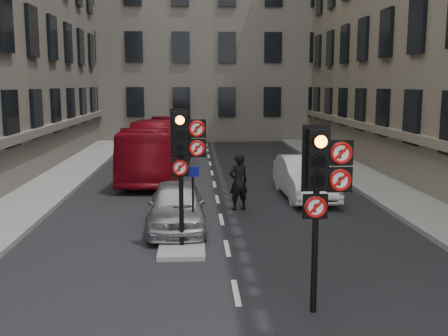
{
  "coord_description": "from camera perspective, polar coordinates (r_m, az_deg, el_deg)",
  "views": [
    {
      "loc": [
        -0.84,
        -8.36,
        4.31
      ],
      "look_at": [
        -0.24,
        2.27,
        2.6
      ],
      "focal_mm": 42.0,
      "sensor_mm": 36.0,
      "label": 1
    }
  ],
  "objects": [
    {
      "name": "centre_island",
      "position": [
        14.02,
        -4.61,
        -8.55
      ],
      "size": [
        1.2,
        2.0,
        0.12
      ],
      "primitive_type": "cube",
      "color": "gray",
      "rests_on": "ground"
    },
    {
      "name": "car_white",
      "position": [
        20.24,
        8.77,
        -1.01
      ],
      "size": [
        1.78,
        4.82,
        1.58
      ],
      "primitive_type": "imported",
      "rotation": [
        0.0,
        0.0,
        0.02
      ],
      "color": "silver",
      "rests_on": "ground"
    },
    {
      "name": "motorcycle",
      "position": [
        14.85,
        -4.59,
        -5.64
      ],
      "size": [
        0.65,
        1.81,
        1.07
      ],
      "primitive_type": "imported",
      "rotation": [
        0.0,
        0.0,
        0.08
      ],
      "color": "black",
      "rests_on": "ground"
    },
    {
      "name": "signal_far",
      "position": [
        13.45,
        -4.38,
        2.23
      ],
      "size": [
        0.91,
        0.4,
        3.58
      ],
      "color": "black",
      "rests_on": "centre_island"
    },
    {
      "name": "car_pink",
      "position": [
        23.28,
        -8.16,
        -0.07
      ],
      "size": [
        2.08,
        4.47,
        1.26
      ],
      "primitive_type": "imported",
      "rotation": [
        0.0,
        0.0,
        0.07
      ],
      "color": "#D73F8B",
      "rests_on": "ground"
    },
    {
      "name": "info_sign",
      "position": [
        14.39,
        -3.41,
        -2.6
      ],
      "size": [
        0.34,
        0.13,
        1.97
      ],
      "rotation": [
        0.0,
        0.0,
        0.2
      ],
      "color": "black",
      "rests_on": "centre_island"
    },
    {
      "name": "pavement_left",
      "position": [
        21.74,
        -20.19,
        -2.67
      ],
      "size": [
        3.0,
        50.0,
        0.16
      ],
      "primitive_type": "cube",
      "color": "gray",
      "rests_on": "ground"
    },
    {
      "name": "motorcyclist",
      "position": [
        18.03,
        1.59,
        -1.53
      ],
      "size": [
        0.84,
        0.71,
        1.96
      ],
      "primitive_type": "imported",
      "rotation": [
        0.0,
        0.0,
        3.53
      ],
      "color": "black",
      "rests_on": "ground"
    },
    {
      "name": "signal_near",
      "position": [
        9.79,
        10.56,
        -1.19
      ],
      "size": [
        0.91,
        0.4,
        3.58
      ],
      "color": "black",
      "rests_on": "ground"
    },
    {
      "name": "pavement_right",
      "position": [
        22.29,
        17.99,
        -2.28
      ],
      "size": [
        3.0,
        50.0,
        0.16
      ],
      "primitive_type": "cube",
      "color": "gray",
      "rests_on": "ground"
    },
    {
      "name": "bus_red",
      "position": [
        24.96,
        -7.02,
        2.2
      ],
      "size": [
        3.0,
        9.72,
        2.67
      ],
      "primitive_type": "imported",
      "rotation": [
        0.0,
        0.0,
        -0.08
      ],
      "color": "maroon",
      "rests_on": "ground"
    },
    {
      "name": "building_far",
      "position": [
        46.71,
        -2.26,
        16.1
      ],
      "size": [
        30.0,
        14.0,
        20.0
      ],
      "primitive_type": "cube",
      "color": "gray",
      "rests_on": "ground"
    },
    {
      "name": "car_silver",
      "position": [
        15.78,
        -5.17,
        -4.09
      ],
      "size": [
        1.8,
        4.23,
        1.43
      ],
      "primitive_type": "imported",
      "rotation": [
        0.0,
        0.0,
        0.03
      ],
      "color": "#97999E",
      "rests_on": "ground"
    }
  ]
}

